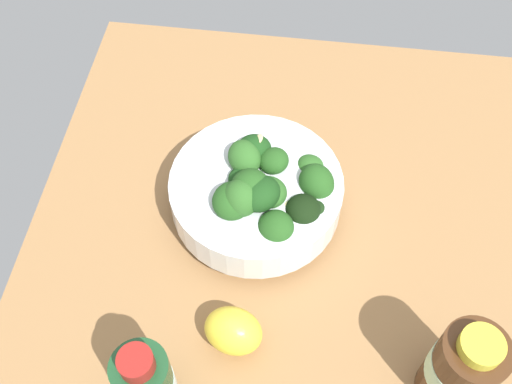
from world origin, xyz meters
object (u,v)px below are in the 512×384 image
object	(u,v)px
bowl_of_broccoli	(259,192)
bottle_short	(147,384)
lemon_wedge	(233,331)
bottle_tall	(462,369)

from	to	relation	value
bowl_of_broccoli	bottle_short	size ratio (longest dim) A/B	1.57
lemon_wedge	bottle_tall	xyz separation A→B (cm)	(-21.65, 2.16, 3.31)
bowl_of_broccoli	bottle_tall	bearing A→B (deg)	139.56
lemon_wedge	bottle_short	bearing A→B (deg)	46.52
bowl_of_broccoli	bottle_short	bearing A→B (deg)	72.26
lemon_wedge	bottle_short	distance (cm)	10.34
lemon_wedge	bottle_short	size ratio (longest dim) A/B	0.48
lemon_wedge	bottle_tall	world-z (taller)	bottle_tall
bottle_tall	bottle_short	distance (cm)	28.90
bottle_tall	lemon_wedge	bearing A→B (deg)	-5.69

